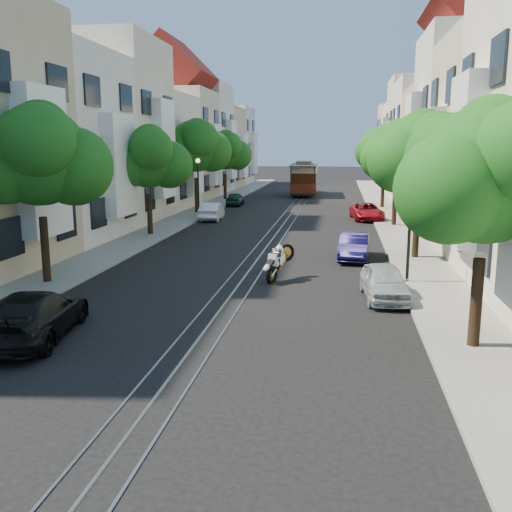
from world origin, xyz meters
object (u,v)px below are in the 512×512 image
at_px(tree_w_a, 40,158).
at_px(tree_w_b, 149,159).
at_px(tree_e_b, 422,156).
at_px(tree_e_d, 385,149).
at_px(sportbike_rider, 278,261).
at_px(parked_car_e_far, 367,211).
at_px(tree_w_c, 196,147).
at_px(lamp_east, 411,209).
at_px(tree_e_c, 398,155).
at_px(parked_car_w_mid, 212,211).
at_px(lamp_west, 198,179).
at_px(tree_w_d, 225,152).
at_px(parked_car_e_mid, 354,246).
at_px(parked_car_w_far, 235,199).
at_px(parked_car_w_near, 34,315).
at_px(cable_car, 304,177).
at_px(tree_e_a, 488,178).
at_px(parked_car_e_near, 384,282).

xyz_separation_m(tree_w_a, tree_w_b, (-0.00, 12.00, -0.34)).
bearing_deg(tree_e_b, tree_e_d, 90.00).
xyz_separation_m(sportbike_rider, parked_car_e_far, (4.22, 19.24, -0.20)).
distance_m(tree_w_b, parked_car_e_far, 16.14).
bearing_deg(tree_e_d, tree_e_b, -90.00).
distance_m(tree_w_c, lamp_east, 25.01).
xyz_separation_m(tree_e_c, parked_car_w_mid, (-12.49, 1.50, -3.98)).
bearing_deg(lamp_west, parked_car_e_far, 5.39).
bearing_deg(sportbike_rider, tree_w_d, 127.49).
bearing_deg(parked_car_e_mid, parked_car_w_far, 117.05).
bearing_deg(parked_car_w_near, tree_w_a, -72.91).
bearing_deg(parked_car_e_mid, cable_car, 101.27).
bearing_deg(sportbike_rider, tree_w_b, 152.79).
relative_size(tree_e_b, tree_w_d, 1.03).
distance_m(tree_w_b, tree_w_c, 11.02).
height_order(parked_car_e_mid, parked_car_w_mid, parked_car_w_mid).
bearing_deg(parked_car_w_mid, tree_w_b, 71.96).
height_order(sportbike_rider, parked_car_w_near, sportbike_rider).
height_order(tree_e_c, tree_w_c, tree_w_c).
xyz_separation_m(tree_e_a, tree_e_d, (0.00, 34.00, 0.47)).
bearing_deg(lamp_west, lamp_east, -55.01).
bearing_deg(tree_w_a, tree_w_b, 90.00).
bearing_deg(sportbike_rider, tree_e_d, 100.38).
height_order(tree_w_c, lamp_east, tree_w_c).
xyz_separation_m(tree_e_c, parked_car_e_mid, (-2.86, -11.35, -3.99)).
bearing_deg(lamp_west, cable_car, 73.47).
height_order(tree_e_b, tree_e_c, tree_e_b).
xyz_separation_m(tree_e_a, cable_car, (-7.36, 45.90, -2.46)).
relative_size(lamp_west, cable_car, 0.48).
xyz_separation_m(tree_e_c, tree_w_d, (-14.40, 16.00, 0.00)).
height_order(tree_e_b, tree_w_d, tree_e_b).
bearing_deg(tree_e_c, tree_w_c, 160.85).
distance_m(cable_car, parked_car_w_far, 12.70).
bearing_deg(tree_e_b, parked_car_w_far, 119.43).
distance_m(tree_w_b, lamp_east, 16.81).
relative_size(cable_car, parked_car_e_mid, 2.33).
bearing_deg(parked_car_e_mid, sportbike_rider, -118.73).
height_order(parked_car_e_near, parked_car_w_mid, parked_car_w_mid).
xyz_separation_m(tree_e_c, lamp_west, (-13.56, 2.02, -1.75)).
height_order(parked_car_w_mid, parked_car_w_far, parked_car_w_mid).
relative_size(tree_w_a, parked_car_w_mid, 1.77).
xyz_separation_m(tree_e_c, parked_car_w_far, (-12.66, 11.44, -4.02)).
bearing_deg(sportbike_rider, lamp_west, 135.60).
height_order(parked_car_e_near, parked_car_e_mid, parked_car_e_mid).
distance_m(tree_e_a, tree_e_c, 23.00).
bearing_deg(tree_e_a, lamp_west, 118.45).
distance_m(tree_w_a, sportbike_rider, 9.58).
bearing_deg(lamp_west, parked_car_e_near, -60.31).
relative_size(tree_e_a, tree_w_b, 1.00).
relative_size(tree_w_a, parked_car_w_far, 1.98).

